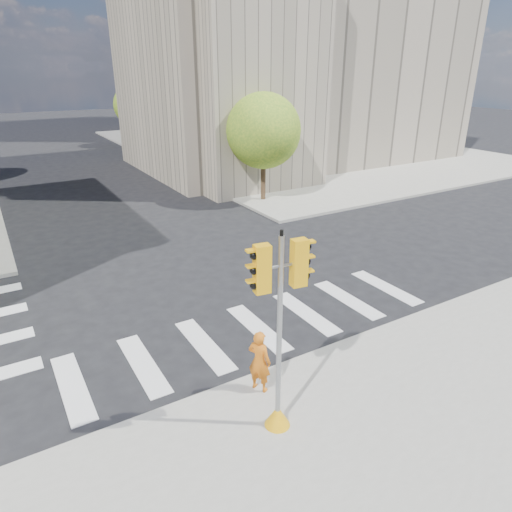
{
  "coord_description": "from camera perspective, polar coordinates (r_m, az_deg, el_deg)",
  "views": [
    {
      "loc": [
        -6.31,
        -12.26,
        7.37
      ],
      "look_at": [
        0.2,
        -1.38,
        2.1
      ],
      "focal_mm": 32.0,
      "sensor_mm": 36.0,
      "label": 1
    }
  ],
  "objects": [
    {
      "name": "lamp_far",
      "position": [
        42.82,
        -11.92,
        18.38
      ],
      "size": [
        0.35,
        0.18,
        8.11
      ],
      "color": "black",
      "rests_on": "sidewalk_far_right"
    },
    {
      "name": "tree_re_near",
      "position": [
        26.41,
        0.95,
        15.35
      ],
      "size": [
        4.2,
        4.2,
        6.16
      ],
      "color": "#382616",
      "rests_on": "ground"
    },
    {
      "name": "traffic_signal",
      "position": [
        9.43,
        2.88,
        -11.78
      ],
      "size": [
        1.08,
        0.56,
        4.5
      ],
      "rotation": [
        0.0,
        0.0,
        -0.15
      ],
      "color": "orange",
      "rests_on": "sidewalk_near"
    },
    {
      "name": "lamp_near",
      "position": [
        30.04,
        -2.41,
        17.22
      ],
      "size": [
        0.35,
        0.18,
        8.11
      ],
      "color": "black",
      "rests_on": "sidewalk_far_right"
    },
    {
      "name": "tree_re_far",
      "position": [
        48.41,
        -14.96,
        17.71
      ],
      "size": [
        4.0,
        4.0,
        5.88
      ],
      "color": "#382616",
      "rests_on": "ground"
    },
    {
      "name": "tree_re_mid",
      "position": [
        37.07,
        -9.35,
        17.62
      ],
      "size": [
        4.6,
        4.6,
        6.66
      ],
      "color": "#382616",
      "rests_on": "ground"
    },
    {
      "name": "photographer",
      "position": [
        11.04,
        0.43,
        -12.99
      ],
      "size": [
        0.62,
        0.7,
        1.6
      ],
      "primitive_type": "imported",
      "rotation": [
        0.0,
        0.0,
        2.08
      ],
      "color": "#C76212",
      "rests_on": "sidewalk_near"
    },
    {
      "name": "civic_building",
      "position": [
        38.27,
        4.35,
        22.35
      ],
      "size": [
        26.0,
        16.0,
        19.39
      ],
      "color": "gray",
      "rests_on": "ground"
    },
    {
      "name": "sidewalk_far_right",
      "position": [
        47.01,
        3.68,
        13.6
      ],
      "size": [
        28.0,
        40.0,
        0.15
      ],
      "primitive_type": "cube",
      "color": "gray",
      "rests_on": "ground"
    },
    {
      "name": "ground",
      "position": [
        15.64,
        -3.25,
        -5.59
      ],
      "size": [
        160.0,
        160.0,
        0.0
      ],
      "primitive_type": "plane",
      "color": "black",
      "rests_on": "ground"
    }
  ]
}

